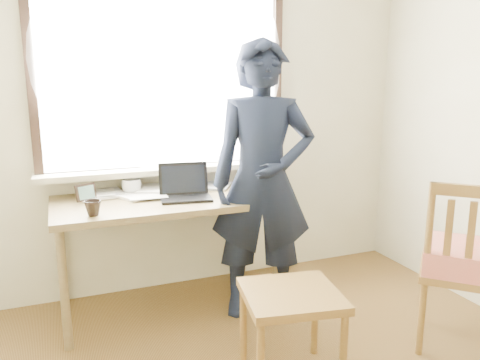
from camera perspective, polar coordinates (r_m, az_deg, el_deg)
name	(u,v)px	position (r m, az deg, el deg)	size (l,w,h in m)	color
room_shell	(315,62)	(1.86, 9.10, 14.01)	(3.52, 4.02, 2.61)	beige
desk	(166,210)	(3.22, -8.99, -3.62)	(1.47, 0.74, 0.79)	brown
laptop	(185,190)	(3.18, -6.75, -1.21)	(0.37, 0.31, 0.23)	black
mug_white	(132,187)	(3.35, -13.07, -0.79)	(0.13, 0.13, 0.11)	white
mug_dark	(93,208)	(2.88, -17.48, -3.29)	(0.10, 0.10, 0.09)	black
mouse	(237,193)	(3.23, -0.40, -1.56)	(0.10, 0.07, 0.04)	black
desk_clutter	(134,194)	(3.29, -12.79, -1.65)	(0.67, 0.42, 0.03)	white
book_a	(91,194)	(3.38, -17.71, -1.64)	(0.20, 0.28, 0.03)	white
book_b	(205,186)	(3.50, -4.30, -0.69)	(0.18, 0.25, 0.02)	white
picture_frame	(86,194)	(3.21, -18.28, -1.59)	(0.13, 0.08, 0.11)	black
work_chair	(291,305)	(2.53, 6.25, -14.95)	(0.56, 0.55, 0.50)	olive
side_chair	(465,261)	(3.04, 25.77, -8.91)	(0.66, 0.66, 1.03)	olive
person	(263,182)	(3.06, 2.76, -0.25)	(0.67, 0.44, 1.83)	black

